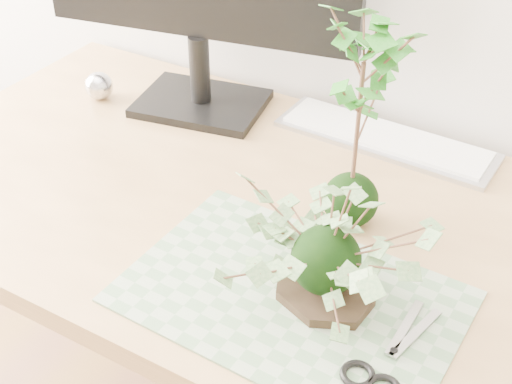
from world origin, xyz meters
TOP-DOWN VIEW (x-y plane):
  - desk at (0.09, 1.23)m, footprint 1.60×0.70m
  - cutting_mat at (0.10, 1.07)m, footprint 0.46×0.32m
  - stone_dish at (0.14, 1.09)m, footprint 0.20×0.20m
  - ivy_kokedama at (0.14, 1.09)m, footprint 0.32×0.32m
  - maple_kokedama at (0.10, 1.26)m, footprint 0.24×0.24m
  - keyboard at (0.06, 1.51)m, footprint 0.41×0.13m
  - foil_ball at (-0.51, 1.38)m, footprint 0.06×0.06m
  - scissors at (0.26, 1.01)m, footprint 0.08×0.18m

SIDE VIEW (x-z plane):
  - desk at x=0.09m, z-range 0.28..1.02m
  - cutting_mat at x=0.10m, z-range 0.74..0.74m
  - keyboard at x=0.06m, z-range 0.74..0.76m
  - scissors at x=0.26m, z-range 0.74..0.75m
  - stone_dish at x=0.14m, z-range 0.74..0.76m
  - foil_ball at x=-0.51m, z-range 0.74..0.80m
  - ivy_kokedama at x=0.14m, z-range 0.76..0.95m
  - maple_kokedama at x=0.10m, z-range 0.81..1.17m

